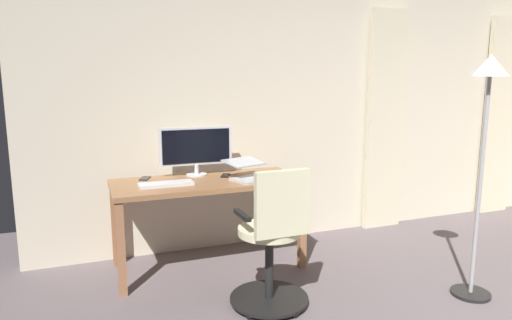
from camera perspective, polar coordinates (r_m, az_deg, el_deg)
The scene contains 11 objects.
back_room_partition at distance 4.77m, azimuth 10.93°, elevation 6.61°, with size 6.16×0.10×2.60m, color beige.
curtain_left_panel at distance 6.05m, azimuth 28.35°, elevation 4.78°, with size 0.44×0.06×2.28m, color beige.
curtain_right_panel at distance 4.95m, azimuth 16.04°, elevation 4.69°, with size 0.44×0.06×2.28m, color beige.
desk at distance 3.79m, azimuth -6.12°, elevation -3.92°, with size 1.55×0.67×0.75m.
office_chair at distance 3.14m, azimuth 2.15°, elevation -10.41°, with size 0.56×0.56×1.01m.
computer_monitor at distance 3.93m, azimuth -7.58°, elevation 1.55°, with size 0.64×0.18×0.42m.
computer_keyboard at distance 3.62m, azimuth -11.28°, elevation -3.00°, with size 0.43×0.15×0.02m, color silver.
laptop at distance 3.76m, azimuth -0.85°, elevation -1.61°, with size 0.41×0.44×0.16m.
cell_phone_by_monitor at distance 3.91m, azimuth -3.87°, elevation -1.97°, with size 0.07×0.14×0.01m, color black.
cell_phone_face_up at distance 3.90m, azimuth -13.85°, elevation -2.26°, with size 0.07×0.14×0.01m, color #232328.
floor_lamp at distance 3.51m, azimuth 27.04°, elevation 4.77°, with size 0.28×0.28×1.74m.
Camera 1 is at (2.51, 1.12, 1.57)m, focal length 31.67 mm.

